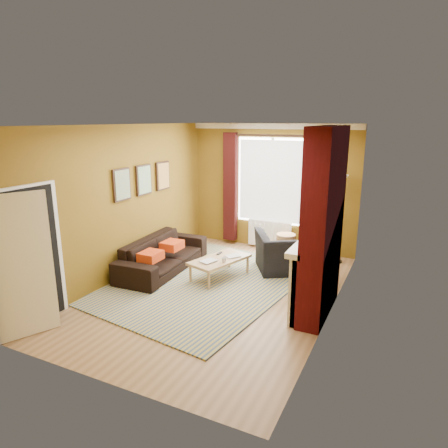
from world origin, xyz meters
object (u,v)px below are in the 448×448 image
Objects in this scene: sofa at (163,254)px; coffee_table at (220,260)px; armchair at (289,252)px; wicker_stool at (285,246)px; floor_lamp at (340,194)px.

sofa is 1.19m from coffee_table.
armchair is at bearing 57.37° from coffee_table.
sofa is at bearing -137.34° from wicker_stool.
wicker_stool is (0.75, 1.67, -0.09)m from coffee_table.
armchair is 1.38m from coffee_table.
floor_lamp is at bearing -59.87° from sofa.
wicker_stool is 1.58m from floor_lamp.
sofa is at bearing -146.71° from floor_lamp.
wicker_stool is (1.93, 1.78, -0.07)m from sofa.
coffee_table is (1.18, 0.11, 0.03)m from sofa.
floor_lamp reaches higher than wicker_stool.
floor_lamp is (2.97, 1.95, 1.11)m from sofa.
armchair is at bearing -68.78° from wicker_stool.
floor_lamp is at bearing -158.86° from armchair.
sofa is 2.63m from wicker_stool.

